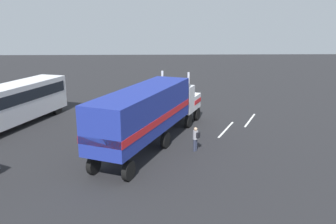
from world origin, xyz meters
name	(u,v)px	position (x,y,z in m)	size (l,w,h in m)	color
ground_plane	(180,120)	(0.00, 0.00, 0.00)	(120.00, 120.00, 0.00)	#232326
lane_stripe_near	(226,129)	(-2.74, -3.50, 0.01)	(4.40, 0.16, 0.01)	silver
lane_stripe_mid	(250,120)	(-0.21, -6.09, 0.01)	(4.40, 0.16, 0.01)	silver
semi_truck	(151,110)	(-6.09, 2.40, 2.52)	(13.96, 8.00, 4.50)	silver
person_bystander	(196,138)	(-7.28, -0.55, 0.89)	(0.45, 0.47, 1.63)	#2D3347
parked_bus	(13,101)	(-1.18, 13.57, 2.07)	(11.23, 5.96, 3.40)	silver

